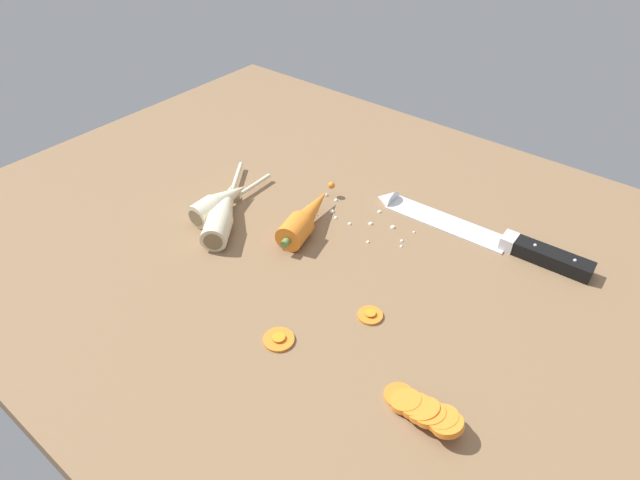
{
  "coord_description": "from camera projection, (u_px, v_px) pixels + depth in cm",
  "views": [
    {
      "loc": [
        38.68,
        -50.22,
        51.21
      ],
      "look_at": [
        0.0,
        -2.0,
        1.5
      ],
      "focal_mm": 30.13,
      "sensor_mm": 36.0,
      "label": 1
    }
  ],
  "objects": [
    {
      "name": "parsnip_mid_left",
      "position": [
        221.0,
        202.0,
        0.86
      ],
      "size": [
        4.3,
        17.42,
        4.0
      ],
      "color": "beige",
      "rests_on": "ground_plane"
    },
    {
      "name": "chefs_knife",
      "position": [
        472.0,
        230.0,
        0.83
      ],
      "size": [
        34.81,
        5.19,
        4.18
      ],
      "color": "silver",
      "rests_on": "ground_plane"
    },
    {
      "name": "ground_plane",
      "position": [
        328.0,
        251.0,
        0.83
      ],
      "size": [
        120.0,
        90.0,
        4.0
      ],
      "primitive_type": "cube",
      "color": "brown"
    },
    {
      "name": "mince_crumbs",
      "position": [
        355.0,
        214.0,
        0.86
      ],
      "size": [
        18.03,
        8.24,
        0.88
      ],
      "color": "silver",
      "rests_on": "ground_plane"
    },
    {
      "name": "parsnip_front",
      "position": [
        223.0,
        211.0,
        0.84
      ],
      "size": [
        15.63,
        20.56,
        4.0
      ],
      "color": "beige",
      "rests_on": "ground_plane"
    },
    {
      "name": "carrot_slice_stack",
      "position": [
        423.0,
        410.0,
        0.57
      ],
      "size": [
        9.71,
        4.39,
        2.96
      ],
      "color": "orange",
      "rests_on": "ground_plane"
    },
    {
      "name": "carrot_slice_stray_near",
      "position": [
        370.0,
        314.0,
        0.69
      ],
      "size": [
        3.28,
        3.28,
        0.7
      ],
      "color": "orange",
      "rests_on": "ground_plane"
    },
    {
      "name": "whole_carrot",
      "position": [
        306.0,
        217.0,
        0.83
      ],
      "size": [
        7.47,
        17.51,
        4.2
      ],
      "color": "orange",
      "rests_on": "ground_plane"
    },
    {
      "name": "carrot_slice_stray_mid",
      "position": [
        279.0,
        339.0,
        0.66
      ],
      "size": [
        3.9,
        3.9,
        0.7
      ],
      "color": "orange",
      "rests_on": "ground_plane"
    }
  ]
}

